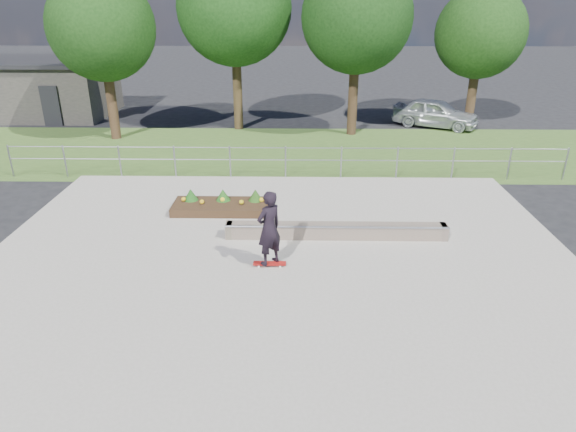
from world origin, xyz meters
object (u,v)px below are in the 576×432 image
(grind_ledge, at_px, (336,231))
(planter_bed, at_px, (223,205))
(skateboarder, at_px, (269,228))
(parked_car, at_px, (435,113))

(grind_ledge, distance_m, planter_bed, 3.84)
(planter_bed, xyz_separation_m, skateboarder, (1.62, -3.50, 0.82))
(grind_ledge, height_order, skateboarder, skateboarder)
(planter_bed, height_order, skateboarder, skateboarder)
(planter_bed, bearing_deg, grind_ledge, -29.36)
(grind_ledge, distance_m, skateboarder, 2.50)
(grind_ledge, bearing_deg, skateboarder, -136.76)
(grind_ledge, relative_size, parked_car, 1.44)
(grind_ledge, relative_size, planter_bed, 2.00)
(skateboarder, bearing_deg, parked_car, 62.83)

